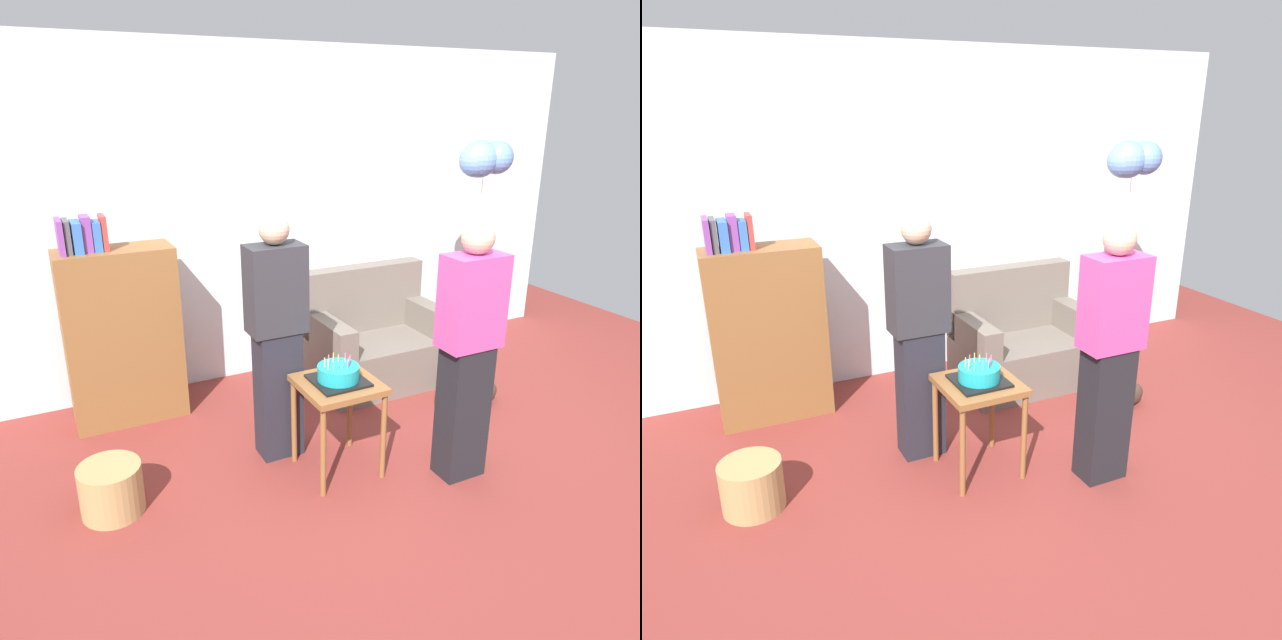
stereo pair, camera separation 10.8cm
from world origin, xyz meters
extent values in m
plane|color=maroon|center=(0.00, 0.00, 0.00)|extent=(8.00, 8.00, 0.00)
cube|color=silver|center=(0.00, 2.05, 1.35)|extent=(6.00, 0.10, 2.70)
cube|color=#6B6056|center=(0.65, 1.32, 0.20)|extent=(1.10, 0.70, 0.40)
cube|color=#6B6056|center=(0.65, 1.59, 0.68)|extent=(1.10, 0.16, 0.56)
cube|color=#6B6056|center=(0.18, 1.32, 0.52)|extent=(0.16, 0.70, 0.24)
cube|color=#6B6056|center=(1.12, 1.32, 0.52)|extent=(0.16, 0.70, 0.24)
cube|color=brown|center=(-1.33, 1.65, 0.65)|extent=(0.80, 0.36, 1.30)
cube|color=#7F3D93|center=(-1.65, 1.65, 1.42)|extent=(0.04, 0.23, 0.23)
cube|color=#4C4C51|center=(-1.61, 1.65, 1.41)|extent=(0.04, 0.19, 0.22)
cube|color=#3366B7|center=(-1.55, 1.65, 1.40)|extent=(0.06, 0.21, 0.21)
cube|color=#7F3D93|center=(-1.49, 1.65, 1.42)|extent=(0.06, 0.16, 0.24)
cube|color=#3366B7|center=(-1.43, 1.65, 1.40)|extent=(0.05, 0.17, 0.20)
cube|color=red|center=(-1.38, 1.65, 1.42)|extent=(0.03, 0.18, 0.24)
cube|color=brown|center=(-0.27, 0.33, 0.61)|extent=(0.48, 0.48, 0.04)
cylinder|color=brown|center=(-0.48, 0.12, 0.29)|extent=(0.04, 0.04, 0.59)
cylinder|color=brown|center=(-0.06, 0.12, 0.29)|extent=(0.04, 0.04, 0.59)
cylinder|color=brown|center=(-0.48, 0.54, 0.29)|extent=(0.04, 0.04, 0.59)
cylinder|color=brown|center=(-0.06, 0.54, 0.29)|extent=(0.04, 0.04, 0.59)
cube|color=black|center=(-0.27, 0.33, 0.63)|extent=(0.32, 0.32, 0.02)
cylinder|color=teal|center=(-0.27, 0.33, 0.69)|extent=(0.26, 0.26, 0.09)
cylinder|color=#EA668C|center=(-0.19, 0.32, 0.76)|extent=(0.01, 0.01, 0.06)
cylinder|color=#EA668C|center=(-0.20, 0.37, 0.76)|extent=(0.01, 0.01, 0.06)
cylinder|color=#F2CC4C|center=(-0.24, 0.39, 0.76)|extent=(0.01, 0.01, 0.05)
cylinder|color=#F2CC4C|center=(-0.27, 0.39, 0.76)|extent=(0.01, 0.01, 0.06)
cylinder|color=#EA668C|center=(-0.31, 0.38, 0.76)|extent=(0.01, 0.01, 0.06)
cylinder|color=#F2CC4C|center=(-0.35, 0.36, 0.76)|extent=(0.01, 0.01, 0.06)
cylinder|color=#F2CC4C|center=(-0.35, 0.31, 0.76)|extent=(0.01, 0.01, 0.06)
cylinder|color=#66B2E5|center=(-0.33, 0.27, 0.75)|extent=(0.01, 0.01, 0.05)
cylinder|color=#66B2E5|center=(-0.27, 0.27, 0.76)|extent=(0.01, 0.01, 0.06)
cylinder|color=#66B2E5|center=(-0.24, 0.27, 0.76)|extent=(0.01, 0.01, 0.06)
cylinder|color=#EA668C|center=(-0.21, 0.29, 0.76)|extent=(0.01, 0.01, 0.06)
cube|color=#23232D|center=(-0.52, 0.69, 0.44)|extent=(0.28, 0.20, 0.88)
cube|color=#2D2D33|center=(-0.52, 0.69, 1.16)|extent=(0.36, 0.22, 0.56)
sphere|color=#D1A889|center=(-0.52, 0.69, 1.53)|extent=(0.19, 0.19, 0.19)
cube|color=black|center=(0.41, -0.05, 0.44)|extent=(0.28, 0.20, 0.88)
cube|color=#C6428E|center=(0.41, -0.05, 1.16)|extent=(0.36, 0.22, 0.56)
sphere|color=#D1A889|center=(0.41, -0.05, 1.53)|extent=(0.19, 0.19, 0.19)
cylinder|color=#A88451|center=(-1.64, 0.54, 0.15)|extent=(0.36, 0.36, 0.30)
ellipsoid|color=#473328|center=(1.17, 0.61, 0.10)|extent=(0.28, 0.14, 0.20)
cylinder|color=silver|center=(1.53, 1.21, 0.91)|extent=(0.00, 0.00, 1.81)
sphere|color=#668ED6|center=(1.57, 1.12, 1.84)|extent=(0.26, 0.26, 0.26)
sphere|color=#668ED6|center=(1.43, 1.16, 1.83)|extent=(0.29, 0.29, 0.29)
sphere|color=#668ED6|center=(1.40, 1.17, 1.82)|extent=(0.26, 0.26, 0.26)
camera|label=1|loc=(-1.87, -2.60, 2.24)|focal=33.59mm
camera|label=2|loc=(-1.77, -2.65, 2.24)|focal=33.59mm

